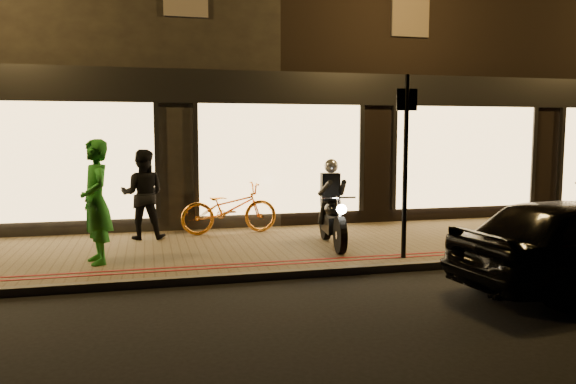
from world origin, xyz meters
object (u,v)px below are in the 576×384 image
object	(u,v)px
bicycle_gold	(229,208)
person_green	(96,202)
sign_post	(406,157)
motorcycle	(332,212)

from	to	relation	value
bicycle_gold	person_green	world-z (taller)	person_green
bicycle_gold	sign_post	bearing A→B (deg)	-143.84
sign_post	bicycle_gold	distance (m)	4.02
motorcycle	bicycle_gold	world-z (taller)	motorcycle
sign_post	person_green	distance (m)	5.01
motorcycle	bicycle_gold	xyz separation A→B (m)	(-1.65, 1.69, -0.09)
sign_post	person_green	xyz separation A→B (m)	(-4.90, 0.82, -0.69)
motorcycle	sign_post	xyz separation A→B (m)	(0.83, -1.25, 1.06)
motorcycle	sign_post	bearing A→B (deg)	-49.67
motorcycle	bicycle_gold	distance (m)	2.37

